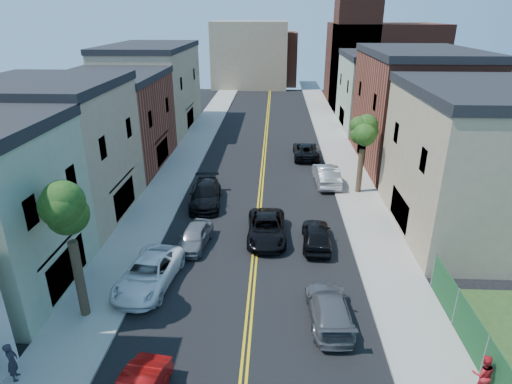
# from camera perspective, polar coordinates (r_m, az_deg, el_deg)

# --- Properties ---
(sidewalk_left) EXTENTS (3.20, 100.00, 0.15)m
(sidewalk_left) POSITION_cam_1_polar(r_m,az_deg,el_deg) (45.44, -8.96, 5.24)
(sidewalk_left) COLOR gray
(sidewalk_left) RESTS_ON ground
(sidewalk_right) EXTENTS (3.20, 100.00, 0.15)m
(sidewalk_right) POSITION_cam_1_polar(r_m,az_deg,el_deg) (45.06, 11.22, 4.93)
(sidewalk_right) COLOR gray
(sidewalk_right) RESTS_ON ground
(curb_left) EXTENTS (0.30, 100.00, 0.15)m
(curb_left) POSITION_cam_1_polar(r_m,az_deg,el_deg) (45.13, -6.77, 5.24)
(curb_left) COLOR gray
(curb_left) RESTS_ON ground
(curb_right) EXTENTS (0.30, 100.00, 0.15)m
(curb_right) POSITION_cam_1_polar(r_m,az_deg,el_deg) (44.83, 9.01, 4.99)
(curb_right) COLOR gray
(curb_right) RESTS_ON ground
(bldg_left_tan_near) EXTENTS (9.00, 10.00, 9.00)m
(bldg_left_tan_near) POSITION_cam_1_polar(r_m,az_deg,el_deg) (32.61, -25.16, 4.43)
(bldg_left_tan_near) COLOR #998466
(bldg_left_tan_near) RESTS_ON ground
(bldg_left_brick) EXTENTS (9.00, 12.00, 8.00)m
(bldg_left_brick) POSITION_cam_1_polar(r_m,az_deg,el_deg) (42.40, -18.53, 8.58)
(bldg_left_brick) COLOR brown
(bldg_left_brick) RESTS_ON ground
(bldg_left_tan_far) EXTENTS (9.00, 16.00, 9.50)m
(bldg_left_tan_far) POSITION_cam_1_polar(r_m,az_deg,el_deg) (55.28, -13.62, 13.01)
(bldg_left_tan_far) COLOR #998466
(bldg_left_tan_far) RESTS_ON ground
(bldg_right_tan) EXTENTS (9.00, 12.00, 9.00)m
(bldg_right_tan) POSITION_cam_1_polar(r_m,az_deg,el_deg) (30.79, 27.29, 3.04)
(bldg_right_tan) COLOR #998466
(bldg_right_tan) RESTS_ON ground
(bldg_right_brick) EXTENTS (9.00, 14.00, 10.00)m
(bldg_right_brick) POSITION_cam_1_polar(r_m,az_deg,el_deg) (43.31, 20.22, 10.00)
(bldg_right_brick) COLOR brown
(bldg_right_brick) RESTS_ON ground
(bldg_right_palegrn) EXTENTS (9.00, 12.00, 8.50)m
(bldg_right_palegrn) POSITION_cam_1_polar(r_m,az_deg,el_deg) (56.72, 16.13, 12.49)
(bldg_right_palegrn) COLOR gray
(bldg_right_palegrn) RESTS_ON ground
(church) EXTENTS (16.20, 14.20, 22.60)m
(church) POSITION_cam_1_polar(r_m,az_deg,el_deg) (71.44, 15.63, 16.95)
(church) COLOR #4C2319
(church) RESTS_ON ground
(backdrop_left) EXTENTS (14.00, 8.00, 12.00)m
(backdrop_left) POSITION_cam_1_polar(r_m,az_deg,el_deg) (84.93, -0.87, 17.71)
(backdrop_left) COLOR #998466
(backdrop_left) RESTS_ON ground
(backdrop_center) EXTENTS (10.00, 8.00, 10.00)m
(backdrop_center) POSITION_cam_1_polar(r_m,az_deg,el_deg) (88.86, 2.00, 17.28)
(backdrop_center) COLOR brown
(backdrop_center) RESTS_ON ground
(tree_left_mid) EXTENTS (5.20, 5.20, 9.29)m
(tree_left_mid) POSITION_cam_1_polar(r_m,az_deg,el_deg) (20.01, -24.24, 0.19)
(tree_left_mid) COLOR #392E1C
(tree_left_mid) RESTS_ON sidewalk_left
(tree_right_far) EXTENTS (4.40, 4.40, 8.03)m
(tree_right_far) POSITION_cam_1_polar(r_m,az_deg,el_deg) (34.07, 14.27, 8.83)
(tree_right_far) COLOR #392E1C
(tree_right_far) RESTS_ON sidewalk_right
(white_pickup) EXTENTS (3.12, 5.65, 1.50)m
(white_pickup) POSITION_cam_1_polar(r_m,az_deg,el_deg) (23.92, -14.07, -10.44)
(white_pickup) COLOR white
(white_pickup) RESTS_ON ground
(grey_car_left) EXTENTS (2.10, 4.16, 1.36)m
(grey_car_left) POSITION_cam_1_polar(r_m,az_deg,el_deg) (27.14, -8.14, -5.85)
(grey_car_left) COLOR slate
(grey_car_left) RESTS_ON ground
(black_car_left) EXTENTS (2.74, 5.72, 1.61)m
(black_car_left) POSITION_cam_1_polar(r_m,az_deg,el_deg) (32.81, -6.73, -0.29)
(black_car_left) COLOR black
(black_car_left) RESTS_ON ground
(grey_car_right) EXTENTS (2.13, 4.81, 1.37)m
(grey_car_right) POSITION_cam_1_polar(r_m,az_deg,el_deg) (21.24, 9.71, -15.00)
(grey_car_right) COLOR #515358
(grey_car_right) RESTS_ON ground
(black_car_right) EXTENTS (1.90, 4.41, 1.48)m
(black_car_right) POSITION_cam_1_polar(r_m,az_deg,el_deg) (27.18, 8.05, -5.65)
(black_car_right) COLOR black
(black_car_right) RESTS_ON ground
(silver_car_right) EXTENTS (2.07, 5.20, 1.68)m
(silver_car_right) POSITION_cam_1_polar(r_m,az_deg,el_deg) (36.88, 9.32, 2.28)
(silver_car_right) COLOR #9FA0A6
(silver_car_right) RESTS_ON ground
(dark_car_right_far) EXTENTS (2.48, 5.36, 1.49)m
(dark_car_right_far) POSITION_cam_1_polar(r_m,az_deg,el_deg) (43.61, 6.67, 5.54)
(dark_car_right_far) COLOR black
(dark_car_right_far) RESTS_ON ground
(black_suv_lane) EXTENTS (2.56, 5.32, 1.46)m
(black_suv_lane) POSITION_cam_1_polar(r_m,az_deg,el_deg) (27.73, 1.41, -4.83)
(black_suv_lane) COLOR black
(black_suv_lane) RESTS_ON ground
(pedestrian_left) EXTENTS (0.60, 0.72, 1.69)m
(pedestrian_left) POSITION_cam_1_polar(r_m,az_deg,el_deg) (20.38, -29.66, -18.98)
(pedestrian_left) COLOR #24232A
(pedestrian_left) RESTS_ON sidewalk_left
(pedestrian_right) EXTENTS (0.88, 0.72, 1.69)m
(pedestrian_right) POSITION_cam_1_polar(r_m,az_deg,el_deg) (19.55, 27.91, -20.57)
(pedestrian_right) COLOR red
(pedestrian_right) RESTS_ON sidewalk_right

